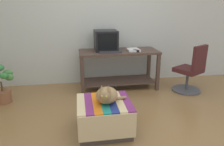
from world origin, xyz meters
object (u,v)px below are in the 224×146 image
(ottoman_with_blanket, at_px, (104,116))
(office_chair, at_px, (191,72))
(tv_monitor, at_px, (106,41))
(cat, at_px, (107,95))
(book, at_px, (133,50))
(stapler, at_px, (136,51))
(keyboard, at_px, (110,52))
(desk, at_px, (119,63))
(potted_plant, at_px, (2,85))

(ottoman_with_blanket, relative_size, office_chair, 0.75)
(tv_monitor, xyz_separation_m, cat, (-0.20, -1.58, -0.40))
(book, height_order, ottoman_with_blanket, book)
(book, distance_m, ottoman_with_blanket, 1.68)
(office_chair, bearing_deg, cat, 2.98)
(book, xyz_separation_m, office_chair, (1.00, -0.37, -0.37))
(cat, bearing_deg, stapler, 78.94)
(book, distance_m, cat, 1.63)
(cat, bearing_deg, keyboard, 96.95)
(desk, relative_size, book, 5.29)
(stapler, bearing_deg, potted_plant, 143.35)
(keyboard, height_order, cat, keyboard)
(office_chair, height_order, stapler, office_chair)
(book, xyz_separation_m, cat, (-0.70, -1.45, -0.24))
(tv_monitor, height_order, book, tv_monitor)
(book, height_order, cat, book)
(cat, height_order, potted_plant, cat)
(cat, bearing_deg, potted_plant, 161.48)
(desk, xyz_separation_m, ottoman_with_blanket, (-0.46, -1.46, -0.30))
(keyboard, height_order, potted_plant, keyboard)
(potted_plant, bearing_deg, cat, -36.04)
(ottoman_with_blanket, bearing_deg, tv_monitor, 81.51)
(desk, bearing_deg, cat, -106.75)
(ottoman_with_blanket, xyz_separation_m, cat, (0.03, -0.04, 0.31))
(desk, bearing_deg, potted_plant, -171.00)
(desk, xyz_separation_m, cat, (-0.43, -1.49, 0.02))
(potted_plant, bearing_deg, book, 7.47)
(book, bearing_deg, potted_plant, -172.98)
(cat, height_order, stapler, stapler)
(keyboard, distance_m, cat, 1.40)
(cat, relative_size, stapler, 3.89)
(tv_monitor, relative_size, potted_plant, 0.69)
(tv_monitor, height_order, ottoman_with_blanket, tv_monitor)
(desk, height_order, keyboard, keyboard)
(keyboard, height_order, stapler, stapler)
(desk, relative_size, stapler, 13.47)
(tv_monitor, height_order, office_chair, tv_monitor)
(office_chair, bearing_deg, tv_monitor, -47.89)
(tv_monitor, xyz_separation_m, ottoman_with_blanket, (-0.23, -1.54, -0.71))
(book, bearing_deg, keyboard, -168.70)
(desk, distance_m, cat, 1.56)
(keyboard, bearing_deg, cat, -99.49)
(keyboard, bearing_deg, stapler, -1.38)
(office_chair, bearing_deg, stapler, -44.35)
(ottoman_with_blanket, relative_size, stapler, 6.06)
(stapler, bearing_deg, ottoman_with_blanket, -161.43)
(desk, bearing_deg, office_chair, -18.71)
(desk, xyz_separation_m, book, (0.27, -0.04, 0.25))
(ottoman_with_blanket, distance_m, office_chair, 2.03)
(keyboard, bearing_deg, book, 12.82)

